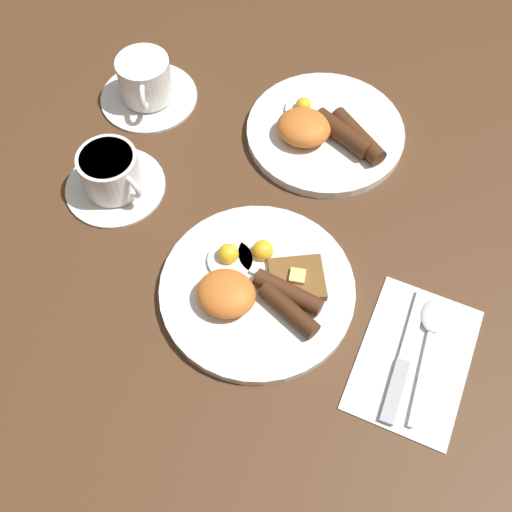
# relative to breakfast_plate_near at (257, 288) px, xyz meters

# --- Properties ---
(ground_plane) EXTENTS (3.00, 3.00, 0.00)m
(ground_plane) POSITION_rel_breakfast_plate_near_xyz_m (0.00, 0.00, -0.01)
(ground_plane) COLOR #4C301C
(breakfast_plate_near) EXTENTS (0.26, 0.26, 0.05)m
(breakfast_plate_near) POSITION_rel_breakfast_plate_near_xyz_m (0.00, 0.00, 0.00)
(breakfast_plate_near) COLOR white
(breakfast_plate_near) RESTS_ON ground_plane
(breakfast_plate_far) EXTENTS (0.24, 0.24, 0.05)m
(breakfast_plate_far) POSITION_rel_breakfast_plate_near_xyz_m (0.01, 0.29, 0.00)
(breakfast_plate_far) COLOR white
(breakfast_plate_far) RESTS_ON ground_plane
(teacup_near) EXTENTS (0.15, 0.15, 0.07)m
(teacup_near) POSITION_rel_breakfast_plate_near_xyz_m (-0.25, 0.10, 0.02)
(teacup_near) COLOR white
(teacup_near) RESTS_ON ground_plane
(teacup_far) EXTENTS (0.16, 0.16, 0.08)m
(teacup_far) POSITION_rel_breakfast_plate_near_xyz_m (-0.28, 0.28, 0.02)
(teacup_far) COLOR white
(teacup_far) RESTS_ON ground_plane
(napkin) EXTENTS (0.15, 0.21, 0.01)m
(napkin) POSITION_rel_breakfast_plate_near_xyz_m (0.22, -0.02, -0.01)
(napkin) COLOR white
(napkin) RESTS_ON ground_plane
(knife) EXTENTS (0.02, 0.18, 0.01)m
(knife) POSITION_rel_breakfast_plate_near_xyz_m (0.20, -0.04, -0.01)
(knife) COLOR silver
(knife) RESTS_ON napkin
(spoon) EXTENTS (0.03, 0.17, 0.01)m
(spoon) POSITION_rel_breakfast_plate_near_xyz_m (0.23, 0.02, -0.00)
(spoon) COLOR silver
(spoon) RESTS_ON napkin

